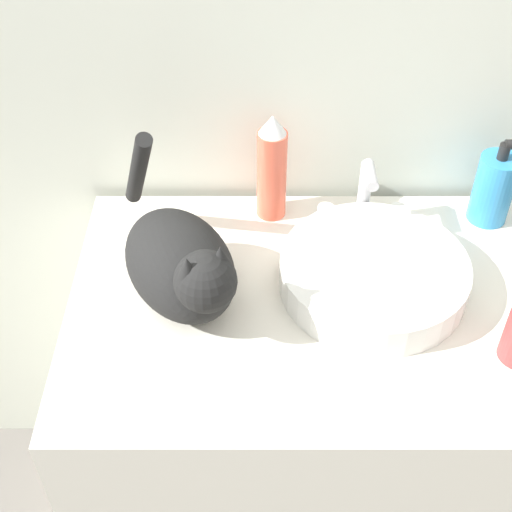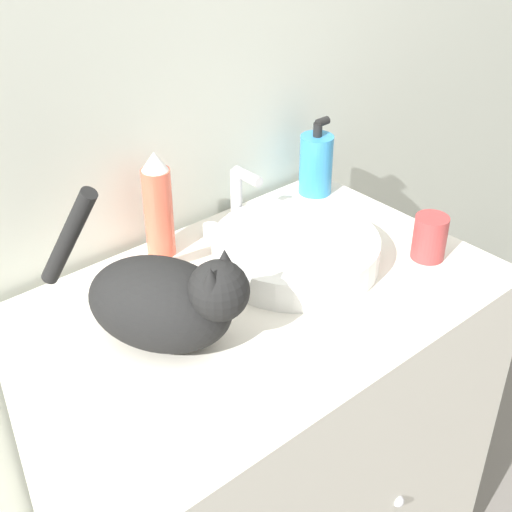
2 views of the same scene
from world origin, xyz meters
The scene contains 6 objects.
vanity_cabinet centered at (0.00, 0.29, 0.42)m, with size 0.83×0.59×0.84m.
sink_basin centered at (0.10, 0.32, 0.87)m, with size 0.32×0.32×0.06m.
faucet centered at (0.10, 0.49, 0.90)m, with size 0.17×0.09×0.14m.
cat centered at (-0.22, 0.29, 0.92)m, with size 0.26×0.36×0.26m.
soap_bottle centered at (0.34, 0.51, 0.91)m, with size 0.07×0.07×0.17m.
spray_bottle centered at (-0.07, 0.52, 0.94)m, with size 0.06×0.06×0.22m.
Camera 1 is at (-0.10, -0.55, 1.71)m, focal length 50.00 mm.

